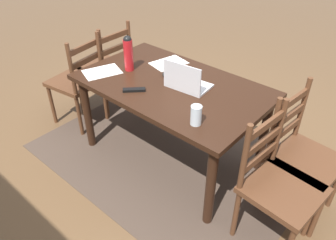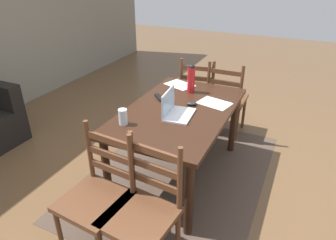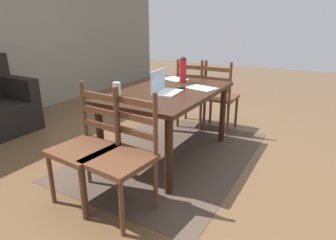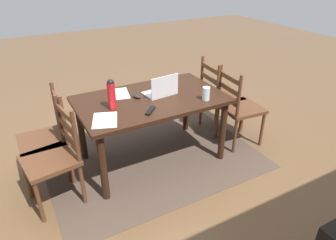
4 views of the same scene
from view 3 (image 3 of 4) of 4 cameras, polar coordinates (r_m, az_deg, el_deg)
ground_plane at (r=3.30m, az=0.16°, el=-6.80°), size 14.00×14.00×0.00m
area_rug at (r=3.30m, az=0.16°, el=-6.75°), size 2.28×1.66×0.01m
dining_table at (r=3.08m, az=0.17°, el=4.12°), size 1.50×0.91×0.74m
chair_right_near at (r=3.97m, az=9.84°, el=4.49°), size 0.44×0.44×0.95m
chair_right_far at (r=4.10m, az=5.13°, el=5.14°), size 0.50×0.50×0.95m
chair_left_far at (r=2.45m, az=-15.54°, el=-5.07°), size 0.48×0.48×0.95m
chair_left_near at (r=2.23m, az=-8.79°, el=-7.07°), size 0.48×0.48×0.95m
laptop at (r=2.92m, az=-0.89°, el=6.42°), size 0.34×0.25×0.23m
water_bottle at (r=3.42m, az=2.93°, el=9.86°), size 0.08×0.08×0.30m
drinking_glass at (r=2.83m, az=-9.94°, el=5.92°), size 0.07×0.07×0.13m
computer_mouse at (r=3.12m, az=2.51°, el=6.44°), size 0.09×0.11×0.03m
tv_remote at (r=3.31m, az=-2.83°, el=7.01°), size 0.15×0.15×0.02m
paper_stack_left at (r=3.17m, az=6.54°, el=6.24°), size 0.27×0.34×0.00m
paper_stack_right at (r=3.65m, az=1.31°, el=8.02°), size 0.30×0.35×0.00m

